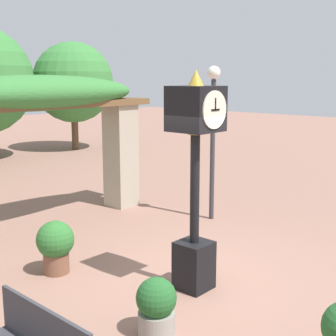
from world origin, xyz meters
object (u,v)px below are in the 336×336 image
potted_plant_near_right (55,244)px  lamp_post (213,120)px  potted_plant_near_left (156,306)px  pedestal_clock (195,170)px

potted_plant_near_right → lamp_post: (3.91, -0.09, 1.67)m
potted_plant_near_left → potted_plant_near_right: 2.40m
pedestal_clock → lamp_post: size_ratio=0.96×
pedestal_clock → potted_plant_near_left: bearing=-160.4°
pedestal_clock → lamp_post: 3.46m
potted_plant_near_left → lamp_post: (4.17, 2.30, 1.78)m
potted_plant_near_left → lamp_post: bearing=28.9°
lamp_post → pedestal_clock: bearing=-147.5°
pedestal_clock → lamp_post: (2.90, 1.84, 0.39)m
pedestal_clock → potted_plant_near_left: pedestal_clock is taller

